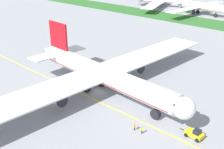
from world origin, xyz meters
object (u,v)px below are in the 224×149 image
pushback_tug (195,134)px  parked_airliner_far_centre (199,6)px  parked_airliner_far_left (161,1)px  ground_crew_marshaller_front (142,130)px  ground_crew_wingwalker_port (135,126)px  airliner_foreground (100,74)px

pushback_tug → parked_airliner_far_centre: bearing=116.6°
pushback_tug → parked_airliner_far_left: bearing=126.1°
pushback_tug → parked_airliner_far_centre: size_ratio=0.09×
ground_crew_marshaller_front → ground_crew_wingwalker_port: bearing=-177.2°
airliner_foreground → parked_airliner_far_left: (-67.98, 134.05, -1.45)m
pushback_tug → ground_crew_marshaller_front: 11.62m
parked_airliner_far_left → parked_airliner_far_centre: (35.44, -9.16, 1.06)m
ground_crew_wingwalker_port → ground_crew_marshaller_front: bearing=2.8°
airliner_foreground → parked_airliner_far_centre: bearing=104.6°
pushback_tug → ground_crew_wingwalker_port: bearing=-149.3°
airliner_foreground → ground_crew_wingwalker_port: 21.57m
ground_crew_wingwalker_port → parked_airliner_far_centre: 143.05m
pushback_tug → parked_airliner_far_centre: 141.47m
pushback_tug → ground_crew_marshaller_front: bearing=-144.6°
airliner_foreground → ground_crew_wingwalker_port: airliner_foreground is taller
airliner_foreground → ground_crew_marshaller_front: size_ratio=57.66×
pushback_tug → parked_airliner_far_centre: parked_airliner_far_centre is taller
ground_crew_wingwalker_port → parked_airliner_far_left: parked_airliner_far_left is taller
airliner_foreground → ground_crew_wingwalker_port: (19.27, -8.38, -4.85)m
ground_crew_marshaller_front → parked_airliner_far_centre: size_ratio=0.03×
pushback_tug → ground_crew_wingwalker_port: size_ratio=3.26×
parked_airliner_far_centre → ground_crew_wingwalker_port: bearing=-68.8°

